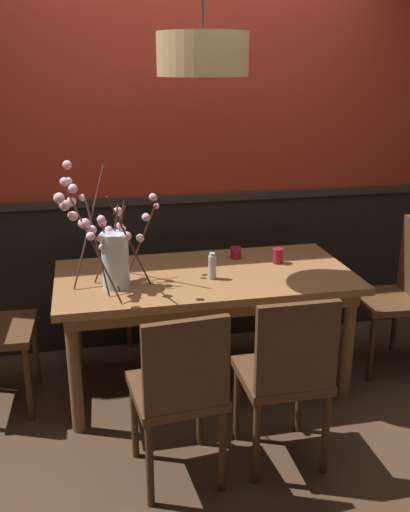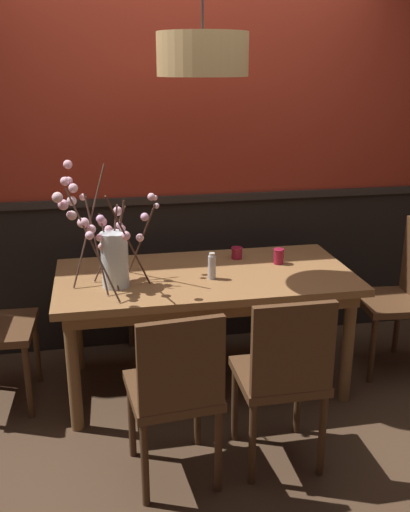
{
  "view_description": "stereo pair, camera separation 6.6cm",
  "coord_description": "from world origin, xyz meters",
  "px_view_note": "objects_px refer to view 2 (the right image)",
  "views": [
    {
      "loc": [
        -0.67,
        -3.13,
        1.9
      ],
      "look_at": [
        0.0,
        0.0,
        0.84
      ],
      "focal_mm": 40.58,
      "sensor_mm": 36.0,
      "label": 1
    },
    {
      "loc": [
        -0.6,
        -3.14,
        1.9
      ],
      "look_at": [
        0.0,
        0.0,
        0.84
      ],
      "focal_mm": 40.58,
      "sensor_mm": 36.0,
      "label": 2
    }
  ],
  "objects_px": {
    "vase_with_blossoms": "(110,249)",
    "chair_far_side_left": "(153,263)",
    "dining_table": "(205,287)",
    "candle_holder_nearer_edge": "(279,256)",
    "condiment_bottle": "(212,267)",
    "pendant_lamp": "(202,54)",
    "chair_near_side_right": "(284,373)",
    "chair_near_side_left": "(176,388)",
    "candle_holder_nearer_center": "(237,253)",
    "chair_head_east_end": "(402,290)"
  },
  "relations": [
    {
      "from": "vase_with_blossoms",
      "to": "chair_far_side_left",
      "type": "bearing_deg",
      "value": 70.91
    },
    {
      "from": "dining_table",
      "to": "vase_with_blossoms",
      "type": "height_order",
      "value": "vase_with_blossoms"
    },
    {
      "from": "vase_with_blossoms",
      "to": "candle_holder_nearer_edge",
      "type": "bearing_deg",
      "value": 10.53
    },
    {
      "from": "condiment_bottle",
      "to": "pendant_lamp",
      "type": "height_order",
      "value": "pendant_lamp"
    },
    {
      "from": "chair_near_side_right",
      "to": "vase_with_blossoms",
      "type": "bearing_deg",
      "value": 136.23
    },
    {
      "from": "chair_far_side_left",
      "to": "chair_near_side_left",
      "type": "bearing_deg",
      "value": -92.56
    },
    {
      "from": "chair_near_side_right",
      "to": "candle_holder_nearer_center",
      "type": "bearing_deg",
      "value": 88.22
    },
    {
      "from": "condiment_bottle",
      "to": "candle_holder_nearer_center",
      "type": "bearing_deg",
      "value": 55.15
    },
    {
      "from": "chair_near_side_left",
      "to": "pendant_lamp",
      "type": "relative_size",
      "value": 0.9
    },
    {
      "from": "chair_near_side_left",
      "to": "vase_with_blossoms",
      "type": "bearing_deg",
      "value": 107.97
    },
    {
      "from": "condiment_bottle",
      "to": "pendant_lamp",
      "type": "bearing_deg",
      "value": 122.16
    },
    {
      "from": "candle_holder_nearer_center",
      "to": "condiment_bottle",
      "type": "height_order",
      "value": "condiment_bottle"
    },
    {
      "from": "dining_table",
      "to": "chair_head_east_end",
      "type": "relative_size",
      "value": 1.78
    },
    {
      "from": "chair_far_side_left",
      "to": "pendant_lamp",
      "type": "bearing_deg",
      "value": -76.38
    },
    {
      "from": "chair_near_side_right",
      "to": "candle_holder_nearer_center",
      "type": "relative_size",
      "value": 12.32
    },
    {
      "from": "chair_near_side_left",
      "to": "dining_table",
      "type": "bearing_deg",
      "value": 70.73
    },
    {
      "from": "chair_near_side_left",
      "to": "candle_holder_nearer_center",
      "type": "relative_size",
      "value": 12.1
    },
    {
      "from": "chair_head_east_end",
      "to": "chair_near_side_right",
      "type": "height_order",
      "value": "chair_head_east_end"
    },
    {
      "from": "chair_head_east_end",
      "to": "candle_holder_nearer_edge",
      "type": "xyz_separation_m",
      "value": [
        -0.79,
        0.11,
        0.24
      ]
    },
    {
      "from": "chair_far_side_left",
      "to": "pendant_lamp",
      "type": "xyz_separation_m",
      "value": [
        0.21,
        -0.86,
        1.42
      ]
    },
    {
      "from": "chair_near_side_right",
      "to": "condiment_bottle",
      "type": "height_order",
      "value": "chair_near_side_right"
    },
    {
      "from": "candle_holder_nearer_edge",
      "to": "condiment_bottle",
      "type": "height_order",
      "value": "condiment_bottle"
    },
    {
      "from": "dining_table",
      "to": "condiment_bottle",
      "type": "distance_m",
      "value": 0.19
    },
    {
      "from": "chair_near_side_left",
      "to": "condiment_bottle",
      "type": "height_order",
      "value": "chair_near_side_left"
    },
    {
      "from": "candle_holder_nearer_edge",
      "to": "dining_table",
      "type": "bearing_deg",
      "value": -169.7
    },
    {
      "from": "chair_head_east_end",
      "to": "chair_far_side_left",
      "type": "height_order",
      "value": "chair_head_east_end"
    },
    {
      "from": "chair_head_east_end",
      "to": "pendant_lamp",
      "type": "bearing_deg",
      "value": -179.76
    },
    {
      "from": "chair_head_east_end",
      "to": "chair_near_side_left",
      "type": "distance_m",
      "value": 1.78
    },
    {
      "from": "vase_with_blossoms",
      "to": "chair_head_east_end",
      "type": "bearing_deg",
      "value": 2.52
    },
    {
      "from": "candle_holder_nearer_edge",
      "to": "pendant_lamp",
      "type": "bearing_deg",
      "value": -166.84
    },
    {
      "from": "chair_head_east_end",
      "to": "condiment_bottle",
      "type": "height_order",
      "value": "chair_head_east_end"
    },
    {
      "from": "candle_holder_nearer_center",
      "to": "pendant_lamp",
      "type": "xyz_separation_m",
      "value": [
        -0.27,
        -0.26,
        1.18
      ]
    },
    {
      "from": "chair_head_east_end",
      "to": "candle_holder_nearer_center",
      "type": "relative_size",
      "value": 13.1
    },
    {
      "from": "candle_holder_nearer_edge",
      "to": "vase_with_blossoms",
      "type": "bearing_deg",
      "value": -169.47
    },
    {
      "from": "candle_holder_nearer_center",
      "to": "candle_holder_nearer_edge",
      "type": "distance_m",
      "value": 0.27
    },
    {
      "from": "chair_far_side_left",
      "to": "candle_holder_nearer_edge",
      "type": "distance_m",
      "value": 1.05
    },
    {
      "from": "dining_table",
      "to": "chair_far_side_left",
      "type": "relative_size",
      "value": 1.83
    },
    {
      "from": "dining_table",
      "to": "candle_holder_nearer_edge",
      "type": "bearing_deg",
      "value": 10.3
    },
    {
      "from": "chair_far_side_left",
      "to": "condiment_bottle",
      "type": "bearing_deg",
      "value": -74.92
    },
    {
      "from": "condiment_bottle",
      "to": "vase_with_blossoms",
      "type": "bearing_deg",
      "value": -179.05
    },
    {
      "from": "chair_near_side_right",
      "to": "chair_near_side_left",
      "type": "bearing_deg",
      "value": -177.12
    },
    {
      "from": "vase_with_blossoms",
      "to": "candle_holder_nearer_edge",
      "type": "distance_m",
      "value": 1.06
    },
    {
      "from": "pendant_lamp",
      "to": "candle_holder_nearer_center",
      "type": "bearing_deg",
      "value": 44.33
    },
    {
      "from": "chair_near_side_right",
      "to": "vase_with_blossoms",
      "type": "xyz_separation_m",
      "value": [
        -0.77,
        0.73,
        0.43
      ]
    },
    {
      "from": "pendant_lamp",
      "to": "chair_near_side_right",
      "type": "bearing_deg",
      "value": -73.71
    },
    {
      "from": "candle_holder_nearer_center",
      "to": "chair_near_side_right",
      "type": "bearing_deg",
      "value": -91.78
    },
    {
      "from": "dining_table",
      "to": "chair_far_side_left",
      "type": "distance_m",
      "value": 0.87
    },
    {
      "from": "vase_with_blossoms",
      "to": "pendant_lamp",
      "type": "distance_m",
      "value": 1.14
    },
    {
      "from": "vase_with_blossoms",
      "to": "dining_table",
      "type": "bearing_deg",
      "value": 10.73
    },
    {
      "from": "candle_holder_nearer_center",
      "to": "chair_head_east_end",
      "type": "bearing_deg",
      "value": -14.23
    }
  ]
}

